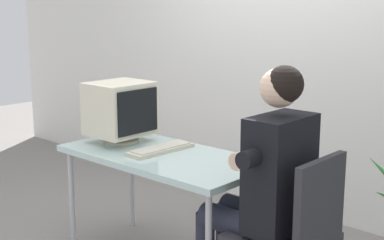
# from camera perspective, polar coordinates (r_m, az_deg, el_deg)

# --- Properties ---
(wall_back) EXTENTS (8.00, 0.10, 3.00)m
(wall_back) POSITION_cam_1_polar(r_m,az_deg,el_deg) (4.30, 13.37, 9.52)
(wall_back) COLOR silver
(wall_back) RESTS_ON ground_plane
(desk) EXTENTS (1.34, 0.66, 0.73)m
(desk) POSITION_cam_1_polar(r_m,az_deg,el_deg) (3.49, -3.02, -4.32)
(desk) COLOR #B7B7BC
(desk) RESTS_ON ground_plane
(crt_monitor) EXTENTS (0.36, 0.40, 0.41)m
(crt_monitor) POSITION_cam_1_polar(r_m,az_deg,el_deg) (3.74, -7.40, 1.12)
(crt_monitor) COLOR beige
(crt_monitor) RESTS_ON desk
(keyboard) EXTENTS (0.16, 0.47, 0.03)m
(keyboard) POSITION_cam_1_polar(r_m,az_deg,el_deg) (3.53, -3.23, -3.00)
(keyboard) COLOR beige
(keyboard) RESTS_ON desk
(office_chair) EXTENTS (0.47, 0.47, 0.92)m
(office_chair) POSITION_cam_1_polar(r_m,az_deg,el_deg) (2.93, 10.42, -11.13)
(office_chair) COLOR #4C4C51
(office_chair) RESTS_ON ground_plane
(person_seated) EXTENTS (0.72, 0.59, 1.36)m
(person_seated) POSITION_cam_1_polar(r_m,az_deg,el_deg) (2.95, 7.37, -6.25)
(person_seated) COLOR black
(person_seated) RESTS_ON ground_plane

